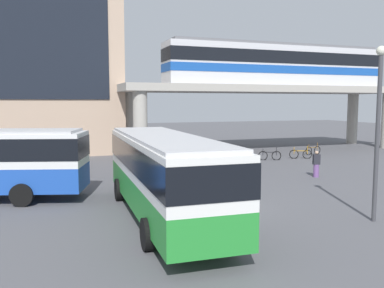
# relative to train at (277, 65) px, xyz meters

# --- Properties ---
(ground_plane) EXTENTS (120.00, 120.00, 0.00)m
(ground_plane) POSITION_rel_train_xyz_m (-13.41, -7.57, -7.89)
(ground_plane) COLOR #515156
(elevated_platform) EXTENTS (26.71, 6.43, 5.92)m
(elevated_platform) POSITION_rel_train_xyz_m (-1.18, -0.00, -2.86)
(elevated_platform) COLOR #ADA89E
(elevated_platform) RESTS_ON ground_plane
(train) EXTENTS (21.23, 2.96, 3.84)m
(train) POSITION_rel_train_xyz_m (0.00, 0.00, 0.00)
(train) COLOR silver
(train) RESTS_ON elevated_platform
(bus_main) EXTENTS (3.03, 11.12, 3.22)m
(bus_main) POSITION_rel_train_xyz_m (-15.97, -18.51, -5.90)
(bus_main) COLOR #268C33
(bus_main) RESTS_ON ground_plane
(bicycle_brown) EXTENTS (1.76, 0.44, 1.04)m
(bicycle_brown) POSITION_rel_train_xyz_m (1.28, -4.10, -7.53)
(bicycle_brown) COLOR black
(bicycle_brown) RESTS_ON ground_plane
(bicycle_orange) EXTENTS (1.69, 0.70, 1.04)m
(bicycle_orange) POSITION_rel_train_xyz_m (-1.21, -5.92, -7.53)
(bicycle_orange) COLOR black
(bicycle_orange) RESTS_ON ground_plane
(bicycle_black) EXTENTS (1.71, 0.64, 1.04)m
(bicycle_black) POSITION_rel_train_xyz_m (-3.96, -5.85, -7.53)
(bicycle_black) COLOR black
(bicycle_black) RESTS_ON ground_plane
(pedestrian_at_kerb) EXTENTS (0.46, 0.37, 1.58)m
(pedestrian_at_kerb) POSITION_rel_train_xyz_m (-5.01, -13.07, -7.16)
(pedestrian_at_kerb) COLOR #724C8C
(pedestrian_at_kerb) RESTS_ON ground_plane
(pedestrian_walking_across) EXTENTS (0.40, 0.47, 1.57)m
(pedestrian_walking_across) POSITION_rel_train_xyz_m (-9.50, -8.08, -7.16)
(pedestrian_walking_across) COLOR maroon
(pedestrian_walking_across) RESTS_ON ground_plane
(lamp_post) EXTENTS (0.36, 0.36, 6.49)m
(lamp_post) POSITION_rel_train_xyz_m (-8.59, -21.43, -4.08)
(lamp_post) COLOR #3F3F44
(lamp_post) RESTS_ON ground_plane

